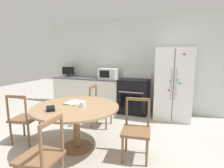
{
  "coord_description": "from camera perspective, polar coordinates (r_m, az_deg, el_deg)",
  "views": [
    {
      "loc": [
        1.36,
        -2.3,
        1.56
      ],
      "look_at": [
        0.05,
        1.15,
        0.95
      ],
      "focal_mm": 28.0,
      "sensor_mm": 36.0,
      "label": 1
    }
  ],
  "objects": [
    {
      "name": "dining_chair_far",
      "position": [
        3.89,
        -3.92,
        -7.45
      ],
      "size": [
        0.45,
        0.45,
        0.9
      ],
      "rotation": [
        0.0,
        0.0,
        4.78
      ],
      "color": "brown",
      "rests_on": "ground_plane"
    },
    {
      "name": "wallet",
      "position": [
        2.8,
        -19.41,
        -7.72
      ],
      "size": [
        0.17,
        0.17,
        0.07
      ],
      "color": "black",
      "rests_on": "dining_table"
    },
    {
      "name": "dining_table",
      "position": [
        2.98,
        -11.64,
        -9.13
      ],
      "size": [
        1.41,
        1.41,
        0.73
      ],
      "color": "#997551",
      "rests_on": "ground_plane"
    },
    {
      "name": "mail_stack",
      "position": [
        3.12,
        -12.3,
        -5.95
      ],
      "size": [
        0.29,
        0.35,
        0.02
      ],
      "color": "white",
      "rests_on": "dining_table"
    },
    {
      "name": "back_wall",
      "position": [
        5.14,
        5.53,
        6.42
      ],
      "size": [
        5.2,
        0.1,
        2.6
      ],
      "color": "silver",
      "rests_on": "ground_plane"
    },
    {
      "name": "dining_chair_near",
      "position": [
        2.25,
        -22.01,
        -21.35
      ],
      "size": [
        0.43,
        0.43,
        0.9
      ],
      "rotation": [
        0.0,
        0.0,
        1.6
      ],
      "color": "brown",
      "rests_on": "ground_plane"
    },
    {
      "name": "kitchen_counter",
      "position": [
        5.36,
        -7.84,
        -2.67
      ],
      "size": [
        2.08,
        0.64,
        0.9
      ],
      "color": "silver",
      "rests_on": "ground_plane"
    },
    {
      "name": "dining_chair_right",
      "position": [
        2.76,
        7.92,
        -14.77
      ],
      "size": [
        0.47,
        0.47,
        0.9
      ],
      "rotation": [
        0.0,
        0.0,
        3.27
      ],
      "color": "brown",
      "rests_on": "ground_plane"
    },
    {
      "name": "countertop_tv",
      "position": [
        5.7,
        -14.12,
        4.09
      ],
      "size": [
        0.42,
        0.16,
        0.3
      ],
      "color": "black",
      "rests_on": "kitchen_counter"
    },
    {
      "name": "refrigerator",
      "position": [
        4.56,
        19.53,
        0.13
      ],
      "size": [
        0.85,
        0.77,
        1.74
      ],
      "color": "white",
      "rests_on": "ground_plane"
    },
    {
      "name": "microwave",
      "position": [
        4.99,
        -1.22,
        3.45
      ],
      "size": [
        0.51,
        0.35,
        0.29
      ],
      "color": "white",
      "rests_on": "kitchen_counter"
    },
    {
      "name": "ground_plane",
      "position": [
        3.09,
        -9.02,
        -21.0
      ],
      "size": [
        14.0,
        14.0,
        0.0
      ],
      "primitive_type": "plane",
      "color": "#B2ADA3"
    },
    {
      "name": "dining_chair_left",
      "position": [
        3.55,
        -26.79,
        -10.13
      ],
      "size": [
        0.49,
        0.49,
        0.9
      ],
      "rotation": [
        0.0,
        0.0,
        6.48
      ],
      "color": "brown",
      "rests_on": "ground_plane"
    },
    {
      "name": "candle_glass",
      "position": [
        2.87,
        -9.47,
        -6.71
      ],
      "size": [
        0.09,
        0.09,
        0.08
      ],
      "color": "silver",
      "rests_on": "dining_table"
    },
    {
      "name": "oven_range",
      "position": [
        4.82,
        7.19,
        -3.8
      ],
      "size": [
        0.77,
        0.68,
        1.08
      ],
      "color": "black",
      "rests_on": "ground_plane"
    }
  ]
}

